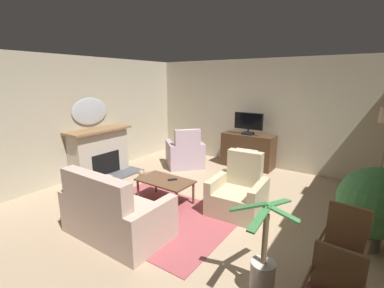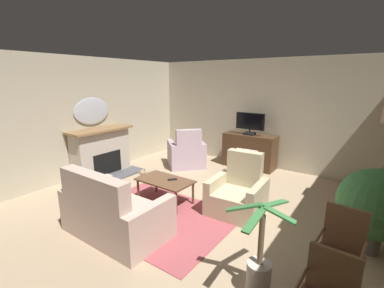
{
  "view_description": "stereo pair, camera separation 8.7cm",
  "coord_description": "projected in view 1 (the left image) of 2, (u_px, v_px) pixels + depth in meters",
  "views": [
    {
      "loc": [
        2.5,
        -3.58,
        2.27
      ],
      "look_at": [
        -0.2,
        0.39,
        1.09
      ],
      "focal_mm": 24.93,
      "sensor_mm": 36.0,
      "label": 1
    },
    {
      "loc": [
        2.57,
        -3.53,
        2.27
      ],
      "look_at": [
        -0.2,
        0.39,
        1.09
      ],
      "focal_mm": 24.93,
      "sensor_mm": 36.0,
      "label": 2
    }
  ],
  "objects": [
    {
      "name": "armchair_facing_sofa",
      "position": [
        238.0,
        194.0,
        4.63
      ],
      "size": [
        0.92,
        0.88,
        1.05
      ],
      "color": "tan",
      "rests_on": "ground_plane"
    },
    {
      "name": "television",
      "position": [
        248.0,
        123.0,
        6.77
      ],
      "size": [
        0.75,
        0.2,
        0.56
      ],
      "color": "black",
      "rests_on": "tv_cabinet"
    },
    {
      "name": "wall_left",
      "position": [
        79.0,
        118.0,
        6.14
      ],
      "size": [
        0.1,
        6.85,
        2.77
      ],
      "primitive_type": "cube",
      "color": "#B2A88E",
      "rests_on": "ground_plane"
    },
    {
      "name": "potted_plant_tall_palm_by_window",
      "position": [
        263.0,
        270.0,
        2.83
      ],
      "size": [
        0.7,
        0.9,
        1.07
      ],
      "color": "beige",
      "rests_on": "ground_plane"
    },
    {
      "name": "tv_remote",
      "position": [
        173.0,
        180.0,
        4.9
      ],
      "size": [
        0.15,
        0.16,
        0.02
      ],
      "primitive_type": "cube",
      "rotation": [
        0.0,
        0.0,
        4.03
      ],
      "color": "black",
      "rests_on": "coffee_table"
    },
    {
      "name": "ground_plane",
      "position": [
        189.0,
        210.0,
        4.78
      ],
      "size": [
        6.68,
        6.85,
        0.04
      ],
      "primitive_type": "cube",
      "color": "tan"
    },
    {
      "name": "rug_central",
      "position": [
        157.0,
        216.0,
        4.5
      ],
      "size": [
        2.49,
        1.86,
        0.01
      ],
      "primitive_type": "cube",
      "color": "#9E474C",
      "rests_on": "ground_plane"
    },
    {
      "name": "sofa_floral",
      "position": [
        114.0,
        215.0,
        3.89
      ],
      "size": [
        1.56,
        0.9,
        1.04
      ],
      "color": "#BC9E8E",
      "rests_on": "ground_plane"
    },
    {
      "name": "armchair_in_far_corner",
      "position": [
        185.0,
        154.0,
        7.04
      ],
      "size": [
        1.26,
        1.26,
        1.07
      ],
      "color": "#AD93A3",
      "rests_on": "ground_plane"
    },
    {
      "name": "fireplace",
      "position": [
        100.0,
        153.0,
        6.36
      ],
      "size": [
        0.93,
        1.56,
        1.13
      ],
      "color": "#4C4C51",
      "rests_on": "ground_plane"
    },
    {
      "name": "wall_back",
      "position": [
        258.0,
        113.0,
        7.0
      ],
      "size": [
        6.68,
        0.1,
        2.77
      ],
      "primitive_type": "cube",
      "color": "#B2A88E",
      "rests_on": "ground_plane"
    },
    {
      "name": "cat",
      "position": [
        149.0,
        175.0,
        6.16
      ],
      "size": [
        0.73,
        0.28,
        0.22
      ],
      "color": "#937A5B",
      "rests_on": "ground_plane"
    },
    {
      "name": "coffee_table",
      "position": [
        165.0,
        182.0,
        4.92
      ],
      "size": [
        1.04,
        0.61,
        0.46
      ],
      "color": "brown",
      "rests_on": "ground_plane"
    },
    {
      "name": "potted_plant_on_hearth_side",
      "position": [
        375.0,
        203.0,
        3.5
      ],
      "size": [
        0.93,
        0.93,
        1.15
      ],
      "color": "slate",
      "rests_on": "ground_plane"
    },
    {
      "name": "side_chair_nearest_door",
      "position": [
        343.0,
        251.0,
        2.77
      ],
      "size": [
        0.47,
        0.46,
        0.99
      ],
      "color": "brown",
      "rests_on": "ground_plane"
    },
    {
      "name": "wall_mirror_oval",
      "position": [
        90.0,
        111.0,
        6.26
      ],
      "size": [
        0.06,
        0.94,
        0.64
      ],
      "primitive_type": "ellipsoid",
      "color": "#B2B7BF"
    },
    {
      "name": "tv_cabinet",
      "position": [
        248.0,
        151.0,
        7.0
      ],
      "size": [
        1.34,
        0.56,
        0.88
      ],
      "color": "black",
      "rests_on": "ground_plane"
    }
  ]
}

